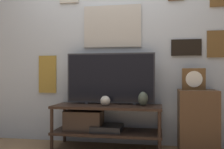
# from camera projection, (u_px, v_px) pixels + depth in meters

# --- Properties ---
(wall_back) EXTENTS (6.40, 0.08, 2.70)m
(wall_back) POSITION_uv_depth(u_px,v_px,m) (112.00, 40.00, 3.45)
(wall_back) COLOR #B2BCC6
(wall_back) RESTS_ON ground_plane
(media_console) EXTENTS (1.31, 0.48, 0.52)m
(media_console) POSITION_uv_depth(u_px,v_px,m) (99.00, 121.00, 3.19)
(media_console) COLOR black
(media_console) RESTS_ON ground_plane
(television) EXTENTS (1.11, 0.05, 0.64)m
(television) POSITION_uv_depth(u_px,v_px,m) (110.00, 78.00, 3.27)
(television) COLOR #333338
(television) RESTS_ON media_console
(vase_round_glass) EXTENTS (0.12, 0.12, 0.12)m
(vase_round_glass) POSITION_uv_depth(u_px,v_px,m) (105.00, 101.00, 3.11)
(vase_round_glass) COLOR beige
(vase_round_glass) RESTS_ON media_console
(vase_urn_stoneware) EXTENTS (0.12, 0.12, 0.17)m
(vase_urn_stoneware) POSITION_uv_depth(u_px,v_px,m) (143.00, 99.00, 3.09)
(vase_urn_stoneware) COLOR #4C5647
(vase_urn_stoneware) RESTS_ON media_console
(side_table) EXTENTS (0.43, 0.42, 0.72)m
(side_table) POSITION_uv_depth(u_px,v_px,m) (197.00, 121.00, 3.01)
(side_table) COLOR #513823
(side_table) RESTS_ON ground_plane
(mantel_clock) EXTENTS (0.26, 0.11, 0.25)m
(mantel_clock) POSITION_uv_depth(u_px,v_px,m) (194.00, 79.00, 3.05)
(mantel_clock) COLOR brown
(mantel_clock) RESTS_ON side_table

